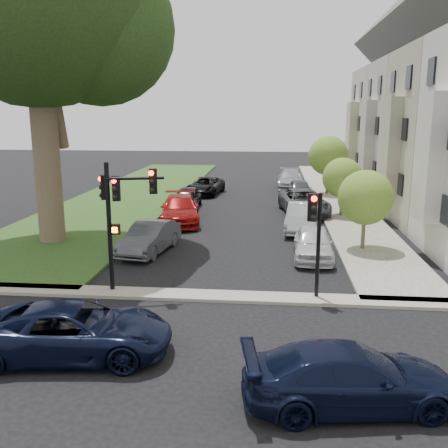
# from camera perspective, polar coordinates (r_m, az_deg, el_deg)

# --- Properties ---
(ground) EXTENTS (140.00, 140.00, 0.00)m
(ground) POSITION_cam_1_polar(r_m,az_deg,el_deg) (15.94, -1.80, -10.99)
(ground) COLOR black
(ground) RESTS_ON ground
(grass_strip) EXTENTS (8.00, 44.00, 0.12)m
(grass_strip) POSITION_cam_1_polar(r_m,az_deg,el_deg) (40.50, -10.11, 3.44)
(grass_strip) COLOR #213E17
(grass_strip) RESTS_ON ground
(sidewalk_right) EXTENTS (3.50, 44.00, 0.12)m
(sidewalk_right) POSITION_cam_1_polar(r_m,az_deg,el_deg) (39.30, 12.63, 3.05)
(sidewalk_right) COLOR #6F6B5B
(sidewalk_right) RESTS_ON ground
(sidewalk_cross) EXTENTS (60.00, 1.00, 0.12)m
(sidewalk_cross) POSITION_cam_1_polar(r_m,az_deg,el_deg) (17.76, -0.96, -8.24)
(sidewalk_cross) COLOR #6F6B5B
(sidewalk_cross) RESTS_ON ground
(house_c) EXTENTS (7.70, 7.55, 15.97)m
(house_c) POSITION_cam_1_polar(r_m,az_deg,el_deg) (38.94, 21.86, 12.55)
(house_c) COLOR #A9A7A5
(house_c) RESTS_ON ground
(house_d) EXTENTS (7.70, 7.55, 15.97)m
(house_d) POSITION_cam_1_polar(r_m,az_deg,el_deg) (46.20, 19.28, 12.61)
(house_d) COLOR #AEA28C
(house_d) RESTS_ON ground
(small_tree_a) EXTENTS (2.55, 2.55, 3.83)m
(small_tree_a) POSITION_cam_1_polar(r_m,az_deg,el_deg) (23.97, 15.86, 2.92)
(small_tree_a) COLOR #4F3F2E
(small_tree_a) RESTS_ON ground
(small_tree_b) EXTENTS (2.47, 2.47, 3.70)m
(small_tree_b) POSITION_cam_1_polar(r_m,az_deg,el_deg) (31.72, 13.39, 5.17)
(small_tree_b) COLOR #4F3F2E
(small_tree_b) RESTS_ON ground
(small_tree_c) EXTENTS (3.10, 3.10, 4.65)m
(small_tree_c) POSITION_cam_1_polar(r_m,az_deg,el_deg) (40.11, 11.84, 7.64)
(small_tree_c) COLOR #4F3F2E
(small_tree_c) RESTS_ON ground
(traffic_signal_main) EXTENTS (2.31, 0.67, 4.72)m
(traffic_signal_main) POSITION_cam_1_polar(r_m,az_deg,el_deg) (17.83, -11.94, 2.23)
(traffic_signal_main) COLOR black
(traffic_signal_main) RESTS_ON ground
(traffic_signal_secondary) EXTENTS (0.50, 0.40, 3.77)m
(traffic_signal_secondary) POSITION_cam_1_polar(r_m,az_deg,el_deg) (17.16, 10.39, -0.24)
(traffic_signal_secondary) COLOR black
(traffic_signal_secondary) RESTS_ON ground
(car_cross_near) EXTENTS (5.41, 2.97, 1.44)m
(car_cross_near) POSITION_cam_1_polar(r_m,az_deg,el_deg) (14.13, -16.74, -11.58)
(car_cross_near) COLOR black
(car_cross_near) RESTS_ON ground
(car_cross_far) EXTENTS (5.02, 2.64, 1.39)m
(car_cross_far) POSITION_cam_1_polar(r_m,az_deg,el_deg) (11.82, 14.21, -16.57)
(car_cross_far) COLOR black
(car_cross_far) RESTS_ON ground
(car_parked_0) EXTENTS (1.85, 4.27, 1.43)m
(car_parked_0) POSITION_cam_1_polar(r_m,az_deg,el_deg) (22.54, 10.16, -2.15)
(car_parked_0) COLOR silver
(car_parked_0) RESTS_ON ground
(car_parked_1) EXTENTS (2.16, 4.80, 1.53)m
(car_parked_1) POSITION_cam_1_polar(r_m,az_deg,el_deg) (27.63, 8.97, 0.73)
(car_parked_1) COLOR #999BA0
(car_parked_1) RESTS_ON ground
(car_parked_2) EXTENTS (3.40, 5.95, 1.56)m
(car_parked_2) POSITION_cam_1_polar(r_m,az_deg,el_deg) (32.38, 9.13, 2.49)
(car_parked_2) COLOR #3F4247
(car_parked_2) RESTS_ON ground
(car_parked_3) EXTENTS (1.80, 4.24, 1.43)m
(car_parked_3) POSITION_cam_1_polar(r_m,az_deg,el_deg) (38.28, 8.67, 3.96)
(car_parked_3) COLOR #3F4247
(car_parked_3) RESTS_ON ground
(car_parked_4) EXTENTS (2.27, 5.43, 1.57)m
(car_parked_4) POSITION_cam_1_polar(r_m,az_deg,el_deg) (43.44, 7.61, 5.10)
(car_parked_4) COLOR #999BA0
(car_parked_4) RESTS_ON ground
(car_parked_5) EXTENTS (2.22, 4.56, 1.44)m
(car_parked_5) POSITION_cam_1_polar(r_m,az_deg,el_deg) (23.37, -8.48, -1.55)
(car_parked_5) COLOR #3F4247
(car_parked_5) RESTS_ON ground
(car_parked_6) EXTENTS (3.13, 5.78, 1.59)m
(car_parked_6) POSITION_cam_1_polar(r_m,az_deg,el_deg) (29.48, -5.06, 1.64)
(car_parked_6) COLOR maroon
(car_parked_6) RESTS_ON ground
(car_parked_7) EXTENTS (1.85, 4.30, 1.45)m
(car_parked_7) POSITION_cam_1_polar(r_m,az_deg,el_deg) (34.04, -4.26, 3.01)
(car_parked_7) COLOR black
(car_parked_7) RESTS_ON ground
(car_parked_8) EXTENTS (2.89, 5.20, 1.38)m
(car_parked_8) POSITION_cam_1_polar(r_m,az_deg,el_deg) (39.82, -2.14, 4.38)
(car_parked_8) COLOR black
(car_parked_8) RESTS_ON ground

